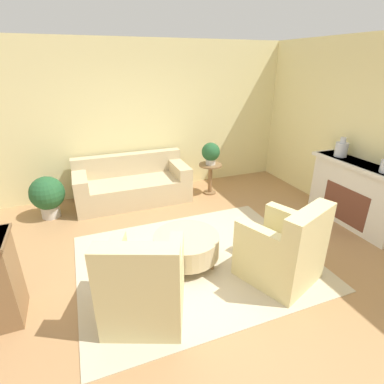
% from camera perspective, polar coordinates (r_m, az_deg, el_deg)
% --- Properties ---
extents(ground_plane, '(16.00, 16.00, 0.00)m').
position_cam_1_polar(ground_plane, '(4.03, 0.86, -13.11)').
color(ground_plane, '#AD7F51').
extents(wall_back, '(9.37, 0.12, 2.80)m').
position_cam_1_polar(wall_back, '(5.95, -9.28, 13.53)').
color(wall_back, beige).
rests_on(wall_back, ground_plane).
extents(wall_right, '(0.12, 9.74, 2.80)m').
position_cam_1_polar(wall_right, '(5.22, 32.77, 8.74)').
color(wall_right, beige).
rests_on(wall_right, ground_plane).
extents(rug, '(2.97, 2.36, 0.01)m').
position_cam_1_polar(rug, '(4.03, 0.86, -13.05)').
color(rug, beige).
rests_on(rug, ground_plane).
extents(couch, '(2.03, 0.90, 0.82)m').
position_cam_1_polar(couch, '(5.67, -11.27, 1.33)').
color(couch, '#C6B289').
rests_on(couch, ground_plane).
extents(armchair_left, '(1.00, 1.02, 0.99)m').
position_cam_1_polar(armchair_left, '(3.11, -9.19, -17.35)').
color(armchair_left, beige).
rests_on(armchair_left, rug).
extents(armchair_right, '(1.00, 1.02, 0.99)m').
position_cam_1_polar(armchair_right, '(3.71, 17.09, -10.70)').
color(armchair_right, beige).
rests_on(armchair_right, rug).
extents(ottoman_table, '(0.84, 0.84, 0.39)m').
position_cam_1_polar(ottoman_table, '(3.87, -1.09, -10.06)').
color(ottoman_table, '#C6B289').
rests_on(ottoman_table, rug).
extents(side_table, '(0.44, 0.44, 0.60)m').
position_cam_1_polar(side_table, '(5.84, 3.49, 3.42)').
color(side_table, olive).
rests_on(side_table, ground_plane).
extents(fireplace, '(0.44, 1.59, 1.01)m').
position_cam_1_polar(fireplace, '(5.30, 28.65, -0.18)').
color(fireplace, silver).
rests_on(fireplace, ground_plane).
extents(vase_mantel_near, '(0.19, 0.19, 0.31)m').
position_cam_1_polar(vase_mantel_near, '(5.36, 26.57, 7.35)').
color(vase_mantel_near, silver).
rests_on(vase_mantel_near, fireplace).
extents(potted_plant_on_side_table, '(0.35, 0.35, 0.42)m').
position_cam_1_polar(potted_plant_on_side_table, '(5.70, 3.60, 7.51)').
color(potted_plant_on_side_table, beige).
rests_on(potted_plant_on_side_table, side_table).
extents(potted_plant_floor, '(0.55, 0.55, 0.71)m').
position_cam_1_polar(potted_plant_floor, '(5.46, -25.82, -0.49)').
color(potted_plant_floor, beige).
rests_on(potted_plant_floor, ground_plane).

